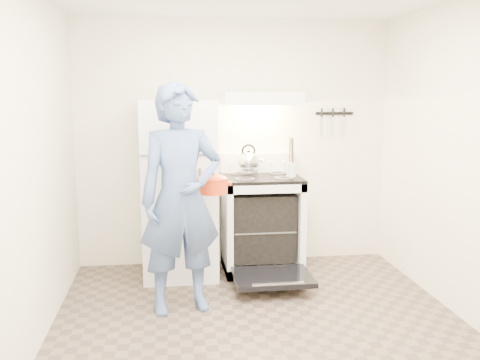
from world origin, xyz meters
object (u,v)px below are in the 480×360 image
(stove_body, at_px, (261,225))
(dutch_oven, at_px, (212,186))
(refrigerator, at_px, (179,189))
(tea_kettle, at_px, (249,160))
(person, at_px, (181,199))

(stove_body, relative_size, dutch_oven, 2.74)
(refrigerator, relative_size, stove_body, 1.85)
(refrigerator, distance_m, tea_kettle, 0.74)
(refrigerator, bearing_deg, stove_body, 1.77)
(tea_kettle, height_order, dutch_oven, tea_kettle)
(stove_body, bearing_deg, person, -132.34)
(tea_kettle, xyz_separation_m, dutch_oven, (-0.42, -0.71, -0.12))
(tea_kettle, distance_m, person, 1.20)
(refrigerator, relative_size, dutch_oven, 5.06)
(refrigerator, xyz_separation_m, tea_kettle, (0.69, 0.09, 0.26))
(stove_body, distance_m, person, 1.30)
(person, height_order, dutch_oven, person)
(tea_kettle, distance_m, dutch_oven, 0.84)
(tea_kettle, bearing_deg, dutch_oven, -120.59)
(dutch_oven, bearing_deg, refrigerator, 113.22)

